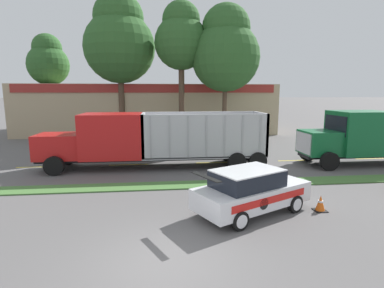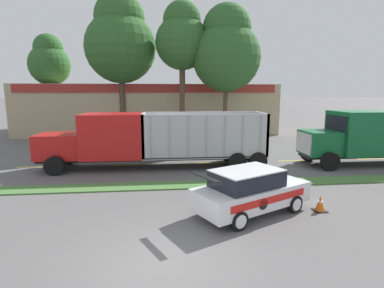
{
  "view_description": "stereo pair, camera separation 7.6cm",
  "coord_description": "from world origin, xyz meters",
  "px_view_note": "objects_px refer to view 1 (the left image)",
  "views": [
    {
      "loc": [
        -0.05,
        -7.16,
        4.37
      ],
      "look_at": [
        1.51,
        7.1,
        1.92
      ],
      "focal_mm": 28.0,
      "sensor_mm": 36.0,
      "label": 1
    },
    {
      "loc": [
        0.03,
        -7.17,
        4.37
      ],
      "look_at": [
        1.51,
        7.1,
        1.92
      ],
      "focal_mm": 28.0,
      "sensor_mm": 36.0,
      "label": 2
    }
  ],
  "objects_px": {
    "dump_truck_lead": "(131,140)",
    "traffic_cone": "(320,203)",
    "rally_car": "(251,190)",
    "dump_truck_trail": "(377,137)"
  },
  "relations": [
    {
      "from": "dump_truck_lead",
      "to": "traffic_cone",
      "type": "height_order",
      "value": "dump_truck_lead"
    },
    {
      "from": "dump_truck_lead",
      "to": "rally_car",
      "type": "relative_size",
      "value": 2.78
    },
    {
      "from": "rally_car",
      "to": "traffic_cone",
      "type": "relative_size",
      "value": 7.97
    },
    {
      "from": "dump_truck_trail",
      "to": "dump_truck_lead",
      "type": "bearing_deg",
      "value": 177.62
    },
    {
      "from": "dump_truck_lead",
      "to": "traffic_cone",
      "type": "xyz_separation_m",
      "value": [
        7.62,
        -7.45,
        -1.36
      ]
    },
    {
      "from": "dump_truck_trail",
      "to": "rally_car",
      "type": "xyz_separation_m",
      "value": [
        -10.07,
        -6.73,
        -0.81
      ]
    },
    {
      "from": "traffic_cone",
      "to": "rally_car",
      "type": "bearing_deg",
      "value": 177.91
    },
    {
      "from": "rally_car",
      "to": "traffic_cone",
      "type": "xyz_separation_m",
      "value": [
        2.68,
        -0.1,
        -0.57
      ]
    },
    {
      "from": "dump_truck_lead",
      "to": "dump_truck_trail",
      "type": "bearing_deg",
      "value": -2.38
    },
    {
      "from": "rally_car",
      "to": "traffic_cone",
      "type": "distance_m",
      "value": 2.74
    }
  ]
}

